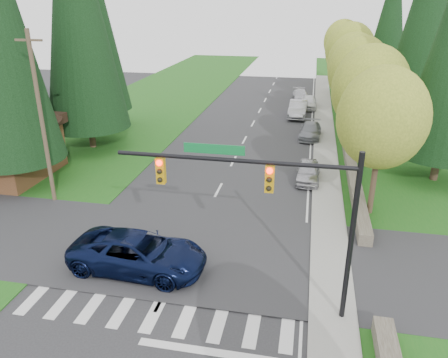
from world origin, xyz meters
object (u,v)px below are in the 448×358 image
(parked_car_a, at_px, (308,172))
(parked_car_d, at_px, (309,102))
(parked_car_c, at_px, (298,109))
(parked_car_e, at_px, (301,95))
(suv_navy, at_px, (138,253))
(parked_car_b, at_px, (310,131))

(parked_car_a, bearing_deg, parked_car_d, 91.71)
(parked_car_a, height_order, parked_car_c, parked_car_c)
(parked_car_a, distance_m, parked_car_c, 17.42)
(parked_car_c, relative_size, parked_car_e, 1.16)
(parked_car_d, xyz_separation_m, parked_car_e, (-1.05, 4.08, -0.09))
(suv_navy, relative_size, parked_car_a, 1.60)
(parked_car_b, height_order, parked_car_d, parked_car_d)
(parked_car_b, distance_m, parked_car_c, 7.43)
(parked_car_b, height_order, parked_car_e, parked_car_b)
(suv_navy, bearing_deg, parked_car_c, -8.33)
(parked_car_d, bearing_deg, parked_car_a, -88.84)
(parked_car_b, bearing_deg, suv_navy, -104.97)
(suv_navy, relative_size, parked_car_d, 1.47)
(parked_car_b, bearing_deg, parked_car_d, 95.01)
(parked_car_b, xyz_separation_m, parked_car_d, (-0.35, 11.23, 0.09))
(parked_car_d, height_order, parked_car_e, parked_car_d)
(suv_navy, xyz_separation_m, parked_car_e, (5.88, 37.49, -0.23))
(parked_car_e, bearing_deg, parked_car_a, -94.13)
(suv_navy, xyz_separation_m, parked_car_b, (7.28, 22.18, -0.23))
(suv_navy, height_order, parked_car_e, suv_navy)
(parked_car_c, bearing_deg, parked_car_d, 77.01)
(parked_car_a, relative_size, parked_car_d, 0.92)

